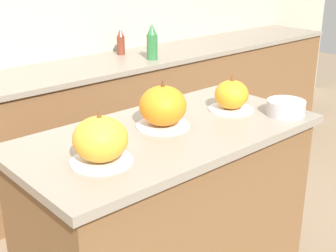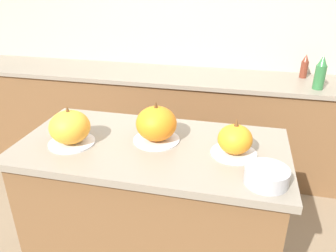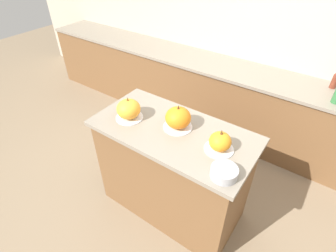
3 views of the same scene
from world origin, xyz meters
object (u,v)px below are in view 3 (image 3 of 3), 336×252
object	(u,v)px
pumpkin_cake_left	(129,109)
mixing_bowl	(224,172)
pumpkin_cake_center	(178,118)
pumpkin_cake_right	(220,142)
bottle_short	(336,79)

from	to	relation	value
pumpkin_cake_left	mixing_bowl	distance (m)	0.91
pumpkin_cake_left	pumpkin_cake_center	world-z (taller)	pumpkin_cake_center
pumpkin_cake_left	pumpkin_cake_right	xyz separation A→B (m)	(0.77, 0.08, -0.01)
pumpkin_cake_right	mixing_bowl	distance (m)	0.25
pumpkin_cake_left	mixing_bowl	world-z (taller)	pumpkin_cake_left
bottle_short	mixing_bowl	world-z (taller)	bottle_short
bottle_short	pumpkin_cake_left	bearing A→B (deg)	-128.06
bottle_short	mixing_bowl	distance (m)	1.79
pumpkin_cake_right	mixing_bowl	size ratio (longest dim) A/B	1.21
pumpkin_cake_right	pumpkin_cake_left	bearing A→B (deg)	-174.31
pumpkin_cake_left	pumpkin_cake_right	bearing A→B (deg)	5.69
pumpkin_cake_center	mixing_bowl	distance (m)	0.57
bottle_short	pumpkin_cake_center	bearing A→B (deg)	-120.39
pumpkin_cake_left	bottle_short	size ratio (longest dim) A/B	1.12
pumpkin_cake_left	pumpkin_cake_right	distance (m)	0.77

